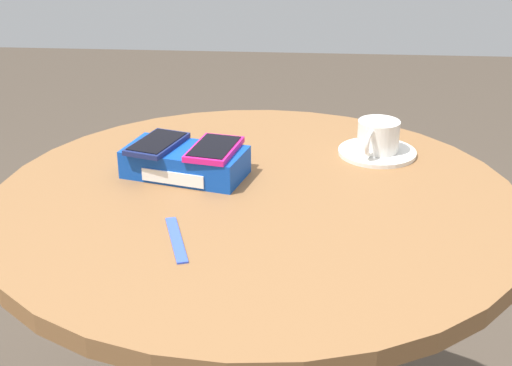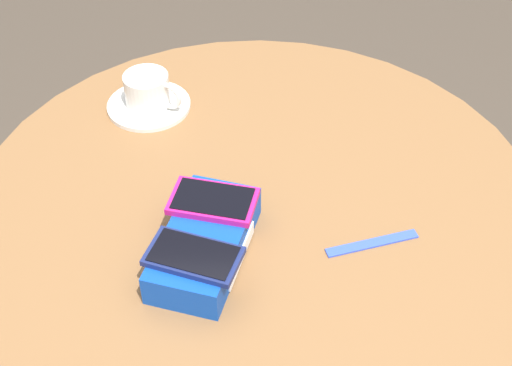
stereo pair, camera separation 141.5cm
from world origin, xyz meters
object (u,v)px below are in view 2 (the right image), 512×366
object	(u,v)px
round_table	(256,258)
lanyard_strap	(372,243)
phone_box	(205,243)
coffee_cup	(148,90)
saucer	(149,105)
phone_navy	(194,256)
phone_magenta	(213,201)

from	to	relation	value
round_table	lanyard_strap	xyz separation A→B (m)	(-0.11, -0.17, 0.16)
phone_box	coffee_cup	size ratio (longest dim) A/B	2.20
round_table	phone_box	xyz separation A→B (m)	(-0.13, 0.07, 0.18)
round_table	lanyard_strap	bearing A→B (deg)	-121.71
saucer	coffee_cup	bearing A→B (deg)	-113.81
phone_box	lanyard_strap	distance (m)	0.24
lanyard_strap	coffee_cup	bearing A→B (deg)	48.51
lanyard_strap	phone_box	bearing A→B (deg)	96.22
round_table	phone_navy	size ratio (longest dim) A/B	6.41
coffee_cup	saucer	bearing A→B (deg)	66.19
phone_box	lanyard_strap	bearing A→B (deg)	-83.78
phone_navy	lanyard_strap	xyz separation A→B (m)	(0.08, -0.25, -0.05)
lanyard_strap	saucer	bearing A→B (deg)	48.60
round_table	saucer	bearing A→B (deg)	41.98
saucer	coffee_cup	size ratio (longest dim) A/B	1.42
round_table	coffee_cup	size ratio (longest dim) A/B	8.53
coffee_cup	lanyard_strap	bearing A→B (deg)	-131.49
round_table	coffee_cup	distance (m)	0.35
phone_magenta	lanyard_strap	world-z (taller)	phone_magenta
coffee_cup	round_table	bearing A→B (deg)	-138.22
phone_navy	saucer	distance (m)	0.42
phone_box	saucer	xyz separation A→B (m)	(0.35, 0.13, -0.02)
phone_magenta	lanyard_strap	bearing A→B (deg)	-96.89
phone_box	phone_navy	distance (m)	0.06
phone_magenta	saucer	size ratio (longest dim) A/B	0.91
phone_box	lanyard_strap	xyz separation A→B (m)	(0.03, -0.24, -0.02)
round_table	phone_box	world-z (taller)	phone_box
phone_box	phone_magenta	bearing A→B (deg)	-9.68
round_table	lanyard_strap	world-z (taller)	lanyard_strap
phone_box	phone_magenta	xyz separation A→B (m)	(0.05, -0.01, 0.03)
phone_box	saucer	distance (m)	0.37
round_table	saucer	world-z (taller)	saucer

